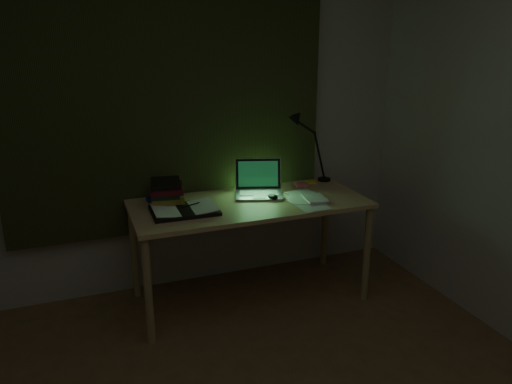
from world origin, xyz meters
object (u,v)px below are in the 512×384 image
Objects in this scene: laptop at (259,180)px; desk at (250,251)px; open_textbook at (184,210)px; loose_papers at (308,199)px; desk_lamp at (326,147)px; book_stack at (165,192)px.

desk is at bearing -121.31° from laptop.
loose_papers is at bearing -2.88° from open_textbook.
desk is 0.49m from laptop.
laptop is at bearing 145.59° from loose_papers.
desk_lamp is (0.33, 0.38, 0.25)m from loose_papers.
desk_lamp is (1.24, 0.13, 0.18)m from book_stack.
laptop is (0.10, 0.09, 0.48)m from desk.
desk is at bearing -150.18° from desk_lamp.
open_textbook is 0.84m from loose_papers.
laptop is at bearing -5.41° from book_stack.
desk_lamp reaches higher than book_stack.
loose_papers is 0.63× the size of desk_lamp.
book_stack is (-0.08, 0.20, 0.06)m from open_textbook.
book_stack is at bearing -165.67° from desk_lamp.
desk_lamp is at bearing 34.76° from laptop.
open_textbook is at bearing -155.95° from desk_lamp.
book_stack is 1.26m from desk_lamp.
laptop reaches higher than loose_papers.
book_stack is at bearing -167.72° from laptop.
loose_papers is (0.83, -0.05, -0.01)m from open_textbook.
laptop is at bearing 14.55° from open_textbook.
laptop is 0.58m from open_textbook.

